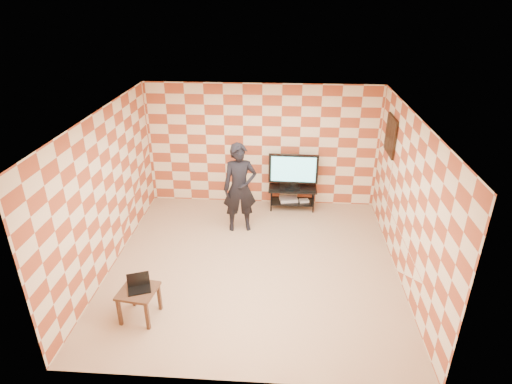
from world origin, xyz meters
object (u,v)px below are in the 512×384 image
at_px(tv_stand, 292,193).
at_px(side_table, 138,295).
at_px(tv, 293,170).
at_px(person, 240,188).

relative_size(tv_stand, side_table, 1.80).
bearing_deg(tv, tv_stand, 91.26).
distance_m(tv_stand, person, 1.53).
bearing_deg(tv_stand, side_table, -121.96).
height_order(tv_stand, person, person).
xyz_separation_m(tv, side_table, (-2.28, -3.65, -0.52)).
distance_m(tv, side_table, 4.33).
xyz_separation_m(side_table, person, (1.22, 2.69, 0.50)).
distance_m(tv_stand, side_table, 4.30).
bearing_deg(side_table, tv_stand, 58.04).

